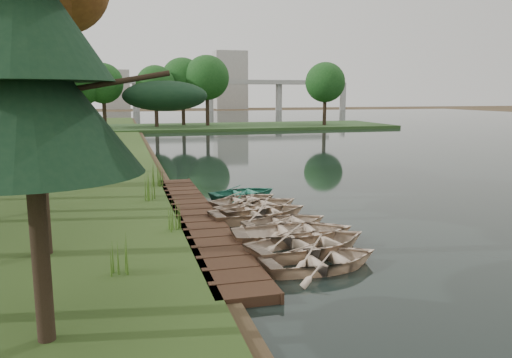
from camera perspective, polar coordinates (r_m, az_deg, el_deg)
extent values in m
plane|color=#3D2F1D|center=(19.29, -2.01, -4.65)|extent=(300.00, 300.00, 0.00)
cube|color=black|center=(51.51, 26.64, 3.39)|extent=(130.00, 200.00, 0.05)
cube|color=#331F14|center=(18.96, -6.74, -4.50)|extent=(1.60, 16.00, 0.30)
cube|color=#28441E|center=(69.43, -5.00, 5.93)|extent=(50.00, 14.00, 0.45)
cylinder|color=black|center=(69.12, -24.60, 7.25)|extent=(0.50, 0.50, 4.80)
sphere|color=#194617|center=(69.12, -24.81, 10.23)|extent=(5.60, 5.60, 5.60)
cylinder|color=black|center=(68.37, -19.04, 7.58)|extent=(0.50, 0.50, 4.80)
sphere|color=#194617|center=(68.36, -19.21, 10.60)|extent=(5.60, 5.60, 5.60)
cylinder|color=black|center=(68.26, -13.40, 7.84)|extent=(0.50, 0.50, 4.80)
sphere|color=#194617|center=(68.25, -13.52, 10.86)|extent=(5.60, 5.60, 5.60)
cylinder|color=black|center=(68.80, -7.79, 8.03)|extent=(0.50, 0.50, 4.80)
sphere|color=#194617|center=(68.79, -7.86, 11.03)|extent=(5.60, 5.60, 5.60)
cylinder|color=black|center=(69.98, -2.32, 8.14)|extent=(0.50, 0.50, 4.80)
sphere|color=#194617|center=(69.97, -2.34, 11.09)|extent=(5.60, 5.60, 5.60)
cylinder|color=black|center=(71.75, 2.93, 8.17)|extent=(0.50, 0.50, 4.80)
sphere|color=#194617|center=(71.75, 2.96, 11.05)|extent=(5.60, 5.60, 5.60)
cylinder|color=black|center=(74.09, 7.89, 8.14)|extent=(0.50, 0.50, 4.80)
sphere|color=#194617|center=(74.08, 7.95, 10.93)|extent=(5.60, 5.60, 5.60)
cube|color=#A5A5A0|center=(138.96, -9.44, 10.93)|extent=(90.00, 4.00, 1.20)
cylinder|color=#A5A5A0|center=(139.10, -21.93, 8.72)|extent=(1.80, 1.80, 8.00)
cylinder|color=#A5A5A0|center=(138.26, -13.57, 9.14)|extent=(1.80, 1.80, 8.00)
cylinder|color=#A5A5A0|center=(140.31, -5.28, 9.37)|extent=(1.80, 1.80, 8.00)
cylinder|color=#A5A5A0|center=(145.10, 2.63, 9.41)|extent=(1.80, 1.80, 8.00)
cylinder|color=#A5A5A0|center=(152.40, 9.91, 9.29)|extent=(1.80, 1.80, 8.00)
cube|color=#A5A5A0|center=(161.91, -3.00, 11.21)|extent=(10.00, 8.00, 18.00)
cube|color=#A5A5A0|center=(163.20, -15.66, 9.80)|extent=(8.00, 8.00, 12.00)
imported|color=#CEB195|center=(13.89, 7.52, -8.77)|extent=(3.61, 2.73, 0.71)
imported|color=#CEB195|center=(15.08, 6.23, -7.00)|extent=(4.51, 3.66, 0.83)
imported|color=#CEB195|center=(16.16, 4.36, -5.82)|extent=(4.13, 3.04, 0.83)
imported|color=#CEB195|center=(17.73, 3.46, -4.68)|extent=(3.48, 2.71, 0.66)
imported|color=#CEB195|center=(18.88, 0.41, -3.56)|extent=(4.17, 3.23, 0.79)
imported|color=#CEB195|center=(19.94, 0.36, -2.88)|extent=(4.39, 3.75, 0.77)
imported|color=#CEB195|center=(21.27, -1.21, -2.23)|extent=(3.81, 3.30, 0.66)
imported|color=#2E8168|center=(22.83, -1.42, -1.42)|extent=(3.58, 2.91, 0.65)
imported|color=#CEB195|center=(26.09, -18.68, 0.01)|extent=(3.72, 3.55, 0.63)
cylinder|color=black|center=(14.90, -24.19, 9.77)|extent=(0.43, 0.43, 9.43)
cylinder|color=black|center=(20.49, -24.30, 7.80)|extent=(0.40, 0.40, 8.20)
cylinder|color=black|center=(26.25, -26.55, 9.64)|extent=(0.44, 0.44, 9.81)
cylinder|color=black|center=(9.79, -23.46, -7.00)|extent=(0.32, 0.32, 3.62)
cone|color=black|center=(9.41, -24.54, 8.32)|extent=(3.80, 3.80, 2.60)
cone|color=black|center=(9.50, -25.17, 16.92)|extent=(2.90, 2.90, 2.25)
cone|color=#3F661E|center=(13.20, -15.53, -8.53)|extent=(0.60, 0.60, 0.87)
cone|color=#3F661E|center=(16.74, -9.16, -4.15)|extent=(0.60, 0.60, 1.01)
cone|color=#3F661E|center=(21.71, -12.04, -0.91)|extent=(0.60, 0.60, 1.12)
cone|color=#3F661E|center=(25.01, -11.23, 0.52)|extent=(0.60, 0.60, 1.13)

